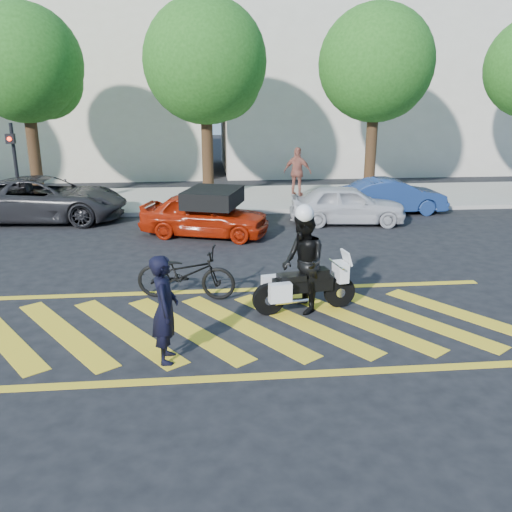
{
  "coord_description": "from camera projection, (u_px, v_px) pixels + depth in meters",
  "views": [
    {
      "loc": [
        -0.2,
        -9.32,
        4.25
      ],
      "look_at": [
        0.82,
        1.03,
        1.05
      ],
      "focal_mm": 38.0,
      "sensor_mm": 36.0,
      "label": 1
    }
  ],
  "objects": [
    {
      "name": "ground",
      "position": [
        218.0,
        327.0,
        10.13
      ],
      "size": [
        90.0,
        90.0,
        0.0
      ],
      "primitive_type": "plane",
      "color": "black",
      "rests_on": "ground"
    },
    {
      "name": "sidewalk",
      "position": [
        209.0,
        199.0,
        21.52
      ],
      "size": [
        60.0,
        5.0,
        0.15
      ],
      "primitive_type": "cube",
      "color": "#9E998E",
      "rests_on": "ground"
    },
    {
      "name": "crosswalk",
      "position": [
        216.0,
        327.0,
        10.13
      ],
      "size": [
        12.33,
        4.0,
        0.01
      ],
      "color": "yellow",
      "rests_on": "ground"
    },
    {
      "name": "building_left",
      "position": [
        48.0,
        74.0,
        27.89
      ],
      "size": [
        16.0,
        8.0,
        10.0
      ],
      "primitive_type": "cube",
      "color": "beige",
      "rests_on": "ground"
    },
    {
      "name": "building_right",
      "position": [
        370.0,
        65.0,
        29.33
      ],
      "size": [
        16.0,
        8.0,
        11.0
      ],
      "primitive_type": "cube",
      "color": "beige",
      "rests_on": "ground"
    },
    {
      "name": "tree_left",
      "position": [
        28.0,
        68.0,
        19.54
      ],
      "size": [
        4.2,
        4.2,
        7.26
      ],
      "color": "black",
      "rests_on": "ground"
    },
    {
      "name": "tree_center",
      "position": [
        209.0,
        66.0,
        20.12
      ],
      "size": [
        4.6,
        4.6,
        7.56
      ],
      "color": "black",
      "rests_on": "ground"
    },
    {
      "name": "tree_right",
      "position": [
        379.0,
        68.0,
        20.74
      ],
      "size": [
        4.4,
        4.4,
        7.41
      ],
      "color": "black",
      "rests_on": "ground"
    },
    {
      "name": "signal_pole",
      "position": [
        15.0,
        162.0,
        18.22
      ],
      "size": [
        0.28,
        0.43,
        3.2
      ],
      "color": "black",
      "rests_on": "ground"
    },
    {
      "name": "officer_bike",
      "position": [
        165.0,
        309.0,
        8.63
      ],
      "size": [
        0.44,
        0.66,
        1.8
      ],
      "primitive_type": "imported",
      "rotation": [
        0.0,
        0.0,
        1.58
      ],
      "color": "black",
      "rests_on": "ground"
    },
    {
      "name": "bicycle",
      "position": [
        186.0,
        273.0,
        11.39
      ],
      "size": [
        2.21,
        1.15,
        1.1
      ],
      "primitive_type": "imported",
      "rotation": [
        0.0,
        0.0,
        1.36
      ],
      "color": "black",
      "rests_on": "ground"
    },
    {
      "name": "police_motorcycle",
      "position": [
        303.0,
        286.0,
        10.74
      ],
      "size": [
        2.14,
        0.83,
        0.95
      ],
      "rotation": [
        0.0,
        0.0,
        0.18
      ],
      "color": "black",
      "rests_on": "ground"
    },
    {
      "name": "officer_moto",
      "position": [
        303.0,
        263.0,
        10.6
      ],
      "size": [
        0.92,
        1.09,
        2.0
      ],
      "primitive_type": "imported",
      "rotation": [
        0.0,
        0.0,
        -1.39
      ],
      "color": "black",
      "rests_on": "ground"
    },
    {
      "name": "red_convertible",
      "position": [
        205.0,
        215.0,
        16.25
      ],
      "size": [
        4.15,
        2.67,
        1.31
      ],
      "primitive_type": "imported",
      "rotation": [
        0.0,
        0.0,
        1.26
      ],
      "color": "#A01C07",
      "rests_on": "ground"
    },
    {
      "name": "parked_mid_left",
      "position": [
        45.0,
        199.0,
        18.15
      ],
      "size": [
        5.54,
        2.92,
        1.48
      ],
      "primitive_type": "imported",
      "rotation": [
        0.0,
        0.0,
        1.48
      ],
      "color": "black",
      "rests_on": "ground"
    },
    {
      "name": "parked_mid_right",
      "position": [
        347.0,
        204.0,
        17.78
      ],
      "size": [
        3.91,
        1.94,
        1.28
      ],
      "primitive_type": "imported",
      "rotation": [
        0.0,
        0.0,
        1.45
      ],
      "color": "#BDBDC1",
      "rests_on": "ground"
    },
    {
      "name": "parked_right",
      "position": [
        392.0,
        196.0,
        19.31
      ],
      "size": [
        3.75,
        1.33,
        1.23
      ],
      "primitive_type": "imported",
      "rotation": [
        0.0,
        0.0,
        1.58
      ],
      "color": "navy",
      "rests_on": "ground"
    },
    {
      "name": "pedestrian_right",
      "position": [
        298.0,
        172.0,
        21.5
      ],
      "size": [
        1.23,
        0.95,
        1.94
      ],
      "primitive_type": "imported",
      "rotation": [
        0.0,
        0.0,
        2.66
      ],
      "color": "#9B5746",
      "rests_on": "sidewalk"
    }
  ]
}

